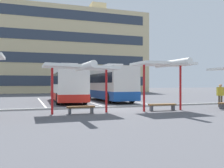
# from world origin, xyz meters

# --- Properties ---
(ground_plane) EXTENTS (160.00, 160.00, 0.00)m
(ground_plane) POSITION_xyz_m (0.00, 0.00, 0.00)
(ground_plane) COLOR #515156
(terminal_building) EXTENTS (37.98, 13.40, 19.63)m
(terminal_building) POSITION_xyz_m (0.03, 37.90, 8.45)
(terminal_building) COLOR #D1BC8C
(terminal_building) RESTS_ON ground
(coach_bus_0) EXTENTS (2.90, 10.45, 3.63)m
(coach_bus_0) POSITION_xyz_m (-1.93, 8.34, 1.70)
(coach_bus_0) COLOR silver
(coach_bus_0) RESTS_ON ground
(coach_bus_1) EXTENTS (2.66, 10.31, 3.69)m
(coach_bus_1) POSITION_xyz_m (2.37, 8.42, 1.71)
(coach_bus_1) COLOR silver
(coach_bus_1) RESTS_ON ground
(lane_stripe_0) EXTENTS (0.16, 14.00, 0.01)m
(lane_stripe_0) POSITION_xyz_m (-4.32, 8.35, 0.00)
(lane_stripe_0) COLOR white
(lane_stripe_0) RESTS_ON ground
(lane_stripe_1) EXTENTS (0.16, 14.00, 0.01)m
(lane_stripe_1) POSITION_xyz_m (0.00, 8.35, 0.00)
(lane_stripe_1) COLOR white
(lane_stripe_1) RESTS_ON ground
(lane_stripe_2) EXTENTS (0.16, 14.00, 0.01)m
(lane_stripe_2) POSITION_xyz_m (4.32, 8.35, 0.00)
(lane_stripe_2) COLOR white
(lane_stripe_2) RESTS_ON ground
(waiting_shelter_1) EXTENTS (4.29, 4.45, 2.92)m
(waiting_shelter_1) POSITION_xyz_m (-2.65, -1.85, 2.70)
(waiting_shelter_1) COLOR red
(waiting_shelter_1) RESTS_ON ground
(bench_2) EXTENTS (1.66, 0.48, 0.45)m
(bench_2) POSITION_xyz_m (-2.65, -1.79, 0.33)
(bench_2) COLOR brown
(bench_2) RESTS_ON ground
(waiting_shelter_2) EXTENTS (3.72, 4.12, 3.22)m
(waiting_shelter_2) POSITION_xyz_m (2.79, -2.16, 2.97)
(waiting_shelter_2) COLOR red
(waiting_shelter_2) RESTS_ON ground
(bench_3) EXTENTS (1.88, 0.56, 0.45)m
(bench_3) POSITION_xyz_m (2.79, -1.86, 0.34)
(bench_3) COLOR brown
(bench_3) RESTS_ON ground
(platform_kerb) EXTENTS (44.00, 0.24, 0.12)m
(platform_kerb) POSITION_xyz_m (0.00, 1.19, 0.06)
(platform_kerb) COLOR #ADADA8
(platform_kerb) RESTS_ON ground
(waiting_passenger_0) EXTENTS (0.55, 0.37, 1.76)m
(waiting_passenger_0) POSITION_xyz_m (8.27, -1.07, 1.03)
(waiting_passenger_0) COLOR brown
(waiting_passenger_0) RESTS_ON ground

